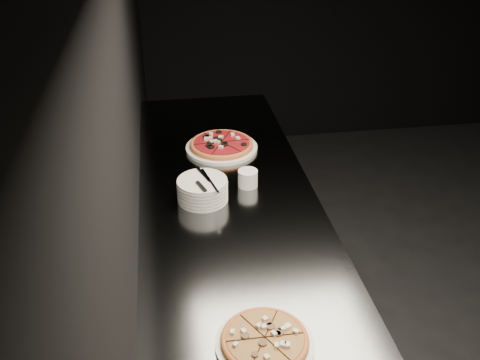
{
  "coord_description": "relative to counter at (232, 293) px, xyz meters",
  "views": [
    {
      "loc": [
        -2.37,
        -1.8,
        2.11
      ],
      "look_at": [
        -2.08,
        0.09,
        1.0
      ],
      "focal_mm": 40.0,
      "sensor_mm": 36.0,
      "label": 1
    }
  ],
  "objects": [
    {
      "name": "ramekin",
      "position": [
        0.1,
        0.16,
        0.5
      ],
      "size": [
        0.08,
        0.08,
        0.07
      ],
      "color": "white",
      "rests_on": "counter"
    },
    {
      "name": "pizza_tomato",
      "position": [
        0.03,
        0.52,
        0.48
      ],
      "size": [
        0.35,
        0.35,
        0.04
      ],
      "rotation": [
        0.0,
        0.0,
        0.06
      ],
      "color": "white",
      "rests_on": "counter"
    },
    {
      "name": "counter",
      "position": [
        0.0,
        0.0,
        0.0
      ],
      "size": [
        0.74,
        2.44,
        0.92
      ],
      "color": "#5C5F63",
      "rests_on": "floor"
    },
    {
      "name": "plate_stack",
      "position": [
        -0.11,
        0.08,
        0.51
      ],
      "size": [
        0.21,
        0.21,
        0.09
      ],
      "color": "white",
      "rests_on": "counter"
    },
    {
      "name": "cutlery",
      "position": [
        -0.1,
        0.07,
        0.55
      ],
      "size": [
        0.07,
        0.22,
        0.01
      ],
      "rotation": [
        0.0,
        0.0,
        0.33
      ],
      "color": "#B2B4B9",
      "rests_on": "plate_stack"
    },
    {
      "name": "pizza_mushroom",
      "position": [
        -0.0,
        -0.73,
        0.48
      ],
      "size": [
        0.29,
        0.29,
        0.03
      ],
      "rotation": [
        0.0,
        0.0,
        -0.01
      ],
      "color": "white",
      "rests_on": "counter"
    },
    {
      "name": "wall_left",
      "position": [
        -0.37,
        0.0,
        0.94
      ],
      "size": [
        0.02,
        5.0,
        2.8
      ],
      "primitive_type": "cube",
      "color": "black",
      "rests_on": "floor"
    }
  ]
}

